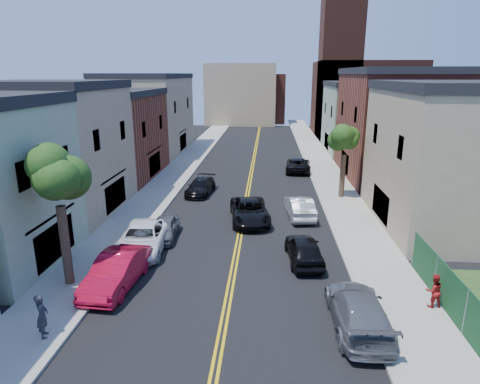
% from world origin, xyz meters
% --- Properties ---
extents(sidewalk_left, '(3.20, 100.00, 0.15)m').
position_xyz_m(sidewalk_left, '(-7.90, 40.00, 0.07)').
color(sidewalk_left, gray).
rests_on(sidewalk_left, ground).
extents(sidewalk_right, '(3.20, 100.00, 0.15)m').
position_xyz_m(sidewalk_right, '(7.90, 40.00, 0.07)').
color(sidewalk_right, gray).
rests_on(sidewalk_right, ground).
extents(curb_left, '(0.30, 100.00, 0.15)m').
position_xyz_m(curb_left, '(-6.15, 40.00, 0.07)').
color(curb_left, gray).
rests_on(curb_left, ground).
extents(curb_right, '(0.30, 100.00, 0.15)m').
position_xyz_m(curb_right, '(6.15, 40.00, 0.07)').
color(curb_right, gray).
rests_on(curb_right, ground).
extents(bldg_left_tan_near, '(9.00, 10.00, 9.00)m').
position_xyz_m(bldg_left_tan_near, '(-14.00, 25.00, 4.50)').
color(bldg_left_tan_near, '#998466').
rests_on(bldg_left_tan_near, ground).
extents(bldg_left_brick, '(9.00, 12.00, 8.00)m').
position_xyz_m(bldg_left_brick, '(-14.00, 36.00, 4.00)').
color(bldg_left_brick, brown).
rests_on(bldg_left_brick, ground).
extents(bldg_left_tan_far, '(9.00, 16.00, 9.50)m').
position_xyz_m(bldg_left_tan_far, '(-14.00, 50.00, 4.75)').
color(bldg_left_tan_far, '#998466').
rests_on(bldg_left_tan_far, ground).
extents(bldg_right_tan, '(9.00, 12.00, 9.00)m').
position_xyz_m(bldg_right_tan, '(14.00, 24.00, 4.50)').
color(bldg_right_tan, '#998466').
rests_on(bldg_right_tan, ground).
extents(bldg_right_brick, '(9.00, 14.00, 10.00)m').
position_xyz_m(bldg_right_brick, '(14.00, 38.00, 5.00)').
color(bldg_right_brick, brown).
rests_on(bldg_right_brick, ground).
extents(bldg_right_palegrn, '(9.00, 12.00, 8.50)m').
position_xyz_m(bldg_right_palegrn, '(14.00, 52.00, 4.25)').
color(bldg_right_palegrn, gray).
rests_on(bldg_right_palegrn, ground).
extents(church, '(16.20, 14.20, 22.60)m').
position_xyz_m(church, '(16.33, 67.07, 7.24)').
color(church, '#4C2319').
rests_on(church, ground).
extents(backdrop_left, '(14.00, 8.00, 12.00)m').
position_xyz_m(backdrop_left, '(-4.00, 82.00, 6.00)').
color(backdrop_left, '#998466').
rests_on(backdrop_left, ground).
extents(backdrop_center, '(10.00, 8.00, 10.00)m').
position_xyz_m(backdrop_center, '(0.00, 86.00, 5.00)').
color(backdrop_center, brown).
rests_on(backdrop_center, ground).
extents(tree_left_mid, '(5.20, 5.20, 9.29)m').
position_xyz_m(tree_left_mid, '(-7.88, 14.01, 6.58)').
color(tree_left_mid, '#3B261D').
rests_on(tree_left_mid, sidewalk_left).
extents(tree_right_far, '(4.40, 4.40, 8.03)m').
position_xyz_m(tree_right_far, '(7.92, 30.01, 5.76)').
color(tree_right_far, '#3B261D').
rests_on(tree_right_far, sidewalk_right).
extents(red_sedan, '(2.15, 5.16, 1.66)m').
position_xyz_m(red_sedan, '(-5.50, 14.02, 0.83)').
color(red_sedan, '#B80C2A').
rests_on(red_sedan, ground).
extents(white_pickup, '(2.83, 5.73, 1.56)m').
position_xyz_m(white_pickup, '(-5.50, 18.29, 0.78)').
color(white_pickup, white).
rests_on(white_pickup, ground).
extents(grey_car_left, '(1.79, 4.01, 1.34)m').
position_xyz_m(grey_car_left, '(-4.74, 20.26, 0.67)').
color(grey_car_left, '#54565B').
rests_on(grey_car_left, ground).
extents(black_car_left, '(2.36, 4.80, 1.34)m').
position_xyz_m(black_car_left, '(-4.04, 30.39, 0.67)').
color(black_car_left, black).
rests_on(black_car_left, ground).
extents(grey_car_right, '(2.22, 5.33, 1.54)m').
position_xyz_m(grey_car_right, '(5.50, 11.42, 0.77)').
color(grey_car_right, '#57595E').
rests_on(grey_car_right, ground).
extents(black_car_right, '(2.14, 4.53, 1.50)m').
position_xyz_m(black_car_right, '(3.80, 17.47, 0.75)').
color(black_car_right, black).
rests_on(black_car_right, ground).
extents(silver_car_right, '(2.12, 4.81, 1.54)m').
position_xyz_m(silver_car_right, '(4.07, 24.95, 0.77)').
color(silver_car_right, '#B7B9BF').
rests_on(silver_car_right, ground).
extents(dark_car_right_far, '(2.85, 5.53, 1.49)m').
position_xyz_m(dark_car_right_far, '(4.94, 39.61, 0.75)').
color(dark_car_right_far, black).
rests_on(dark_car_right_far, ground).
extents(black_suv_lane, '(3.25, 5.80, 1.53)m').
position_xyz_m(black_suv_lane, '(0.50, 23.77, 0.77)').
color(black_suv_lane, black).
rests_on(black_suv_lane, ground).
extents(pedestrian_left, '(0.65, 0.77, 1.80)m').
position_xyz_m(pedestrian_left, '(-6.87, 9.73, 1.05)').
color(pedestrian_left, '#28272F').
rests_on(pedestrian_left, sidewalk_left).
extents(pedestrian_right, '(0.83, 0.69, 1.54)m').
position_xyz_m(pedestrian_right, '(9.06, 12.98, 0.92)').
color(pedestrian_right, '#A11918').
rests_on(pedestrian_right, sidewalk_right).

